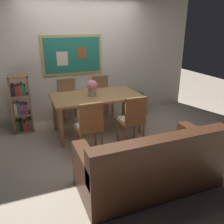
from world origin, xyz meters
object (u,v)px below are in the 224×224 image
object	(u,v)px
potted_ivy	(138,101)
bookshelf	(21,106)
dining_chair_near_left	(90,124)
dining_chair_near_right	(133,117)
dining_table	(96,100)
leather_couch	(150,166)
dining_chair_far_left	(68,97)
flower_vase	(92,87)
dining_chair_far_right	(102,93)

from	to	relation	value
potted_ivy	bookshelf	bearing A→B (deg)	-178.62
dining_chair_near_left	dining_chair_near_right	bearing A→B (deg)	0.61
dining_table	leather_couch	distance (m)	1.92
dining_chair_far_left	flower_vase	world-z (taller)	flower_vase
dining_chair_far_right	leather_couch	bearing A→B (deg)	-96.45
dining_table	potted_ivy	bearing A→B (deg)	26.91
dining_table	dining_chair_near_left	xyz separation A→B (m)	(-0.38, -0.80, -0.13)
leather_couch	potted_ivy	world-z (taller)	leather_couch
dining_chair_far_right	bookshelf	bearing A→B (deg)	-171.71
dining_chair_far_right	dining_chair_near_right	world-z (taller)	same
dining_table	dining_chair_far_right	xyz separation A→B (m)	(0.40, 0.82, -0.13)
dining_chair_near_right	potted_ivy	bearing A→B (deg)	58.81
dining_table	dining_chair_far_left	size ratio (longest dim) A/B	1.83
potted_ivy	flower_vase	xyz separation A→B (m)	(-1.33, -0.64, 0.62)
dining_chair_near_left	bookshelf	distance (m)	1.68
flower_vase	leather_couch	bearing A→B (deg)	-84.85
dining_chair_near_left	flower_vase	size ratio (longest dim) A/B	3.05
dining_chair_far_left	dining_chair_near_right	xyz separation A→B (m)	(0.77, -1.60, 0.00)
dining_chair_near_right	bookshelf	xyz separation A→B (m)	(-1.73, 1.36, -0.02)
dining_chair_far_left	bookshelf	xyz separation A→B (m)	(-0.96, -0.24, -0.02)
leather_couch	flower_vase	bearing A→B (deg)	95.15
dining_chair_near_right	flower_vase	distance (m)	0.98
leather_couch	dining_chair_far_left	bearing A→B (deg)	99.93
potted_ivy	flower_vase	world-z (taller)	flower_vase
bookshelf	leather_couch	bearing A→B (deg)	-59.68
dining_chair_far_right	dining_chair_near_left	bearing A→B (deg)	-115.49
dining_table	flower_vase	xyz separation A→B (m)	(-0.08, -0.01, 0.25)
dining_chair_far_right	dining_chair_far_left	size ratio (longest dim) A/B	1.00
dining_table	flower_vase	bearing A→B (deg)	-173.02
dining_chair_far_right	dining_chair_far_left	bearing A→B (deg)	-179.03
dining_chair_near_right	leather_couch	world-z (taller)	dining_chair_near_right
dining_chair_far_left	bookshelf	size ratio (longest dim) A/B	0.82
bookshelf	potted_ivy	size ratio (longest dim) A/B	2.07
dining_chair_near_left	dining_chair_near_right	size ratio (longest dim) A/B	1.00
dining_table	dining_chair_near_right	world-z (taller)	dining_chair_near_right
dining_table	dining_chair_near_right	bearing A→B (deg)	-63.85
dining_chair_near_right	dining_table	bearing A→B (deg)	116.15
bookshelf	potted_ivy	xyz separation A→B (m)	(2.59, 0.06, -0.21)
dining_chair_far_right	potted_ivy	bearing A→B (deg)	-12.66
potted_ivy	dining_chair_near_right	bearing A→B (deg)	-121.19
dining_chair_far_left	leather_couch	distance (m)	2.75
dining_chair_far_left	flower_vase	size ratio (longest dim) A/B	3.05
dining_chair_far_right	bookshelf	size ratio (longest dim) A/B	0.82
dining_chair_far_left	potted_ivy	distance (m)	1.66
potted_ivy	dining_chair_far_left	bearing A→B (deg)	173.77
dining_chair_near_right	potted_ivy	size ratio (longest dim) A/B	1.69
bookshelf	flower_vase	distance (m)	1.45
dining_chair_near_left	dining_chair_far_left	world-z (taller)	same
leather_couch	dining_chair_near_left	bearing A→B (deg)	113.24
dining_chair_far_right	dining_chair_near_right	xyz separation A→B (m)	(-0.01, -1.61, 0.00)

